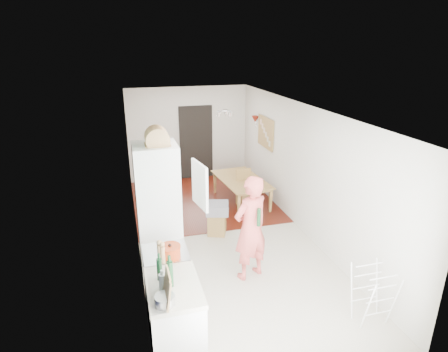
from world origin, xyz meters
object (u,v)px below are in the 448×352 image
stool (217,223)px  person (251,219)px  drying_rack (373,296)px  dining_table (242,192)px  dining_chair (246,189)px

stool → person: bearing=-84.3°
stool → drying_rack: size_ratio=0.54×
dining_table → drying_rack: (0.41, -4.28, 0.16)m
person → drying_rack: (1.22, -1.43, -0.61)m
person → stool: bearing=-105.4°
dining_table → dining_chair: size_ratio=1.65×
dining_chair → stool: 1.48m
dining_chair → stool: (-0.97, -1.09, -0.21)m
stool → drying_rack: bearing=-65.0°
stool → drying_rack: drying_rack is taller
dining_table → drying_rack: bearing=-180.0°
drying_rack → person: bearing=130.7°
dining_chair → drying_rack: bearing=-88.9°
dining_chair → drying_rack: (0.40, -4.04, -0.02)m
dining_chair → dining_table: bearing=87.9°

